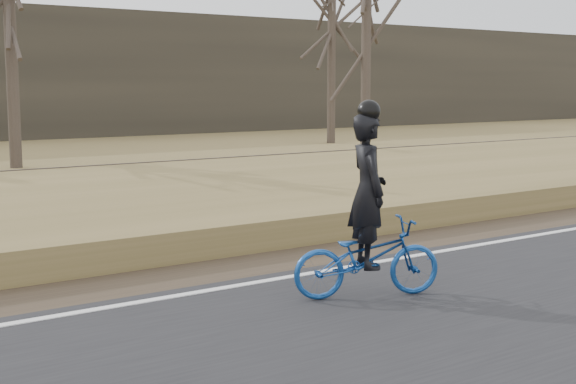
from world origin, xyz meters
TOP-DOWN VIEW (x-y plane):
  - ground at (0.00, 0.00)m, footprint 120.00×120.00m
  - road at (0.00, -2.50)m, footprint 120.00×6.00m
  - edge_line at (0.00, 0.20)m, footprint 120.00×0.12m
  - shoulder at (0.00, 1.20)m, footprint 120.00×1.60m
  - embankment at (0.00, 4.20)m, footprint 120.00×5.00m
  - cyclist at (1.87, -1.07)m, footprint 1.82×1.20m
  - bare_tree_center at (3.07, 16.35)m, footprint 0.36×0.36m
  - bare_tree_right at (15.12, 14.41)m, footprint 0.36×0.36m
  - bare_tree_far_right at (17.12, 18.96)m, footprint 0.36×0.36m

SIDE VIEW (x-z plane):
  - ground at x=0.00m, z-range 0.00..0.00m
  - shoulder at x=0.00m, z-range 0.00..0.04m
  - road at x=0.00m, z-range 0.00..0.06m
  - edge_line at x=0.00m, z-range 0.06..0.07m
  - embankment at x=0.00m, z-range 0.00..0.44m
  - cyclist at x=1.87m, z-range -0.34..1.91m
  - bare_tree_center at x=3.07m, z-range 0.00..7.54m
  - bare_tree_far_right at x=17.12m, z-range 0.00..7.95m
  - bare_tree_right at x=15.12m, z-range 0.00..8.00m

